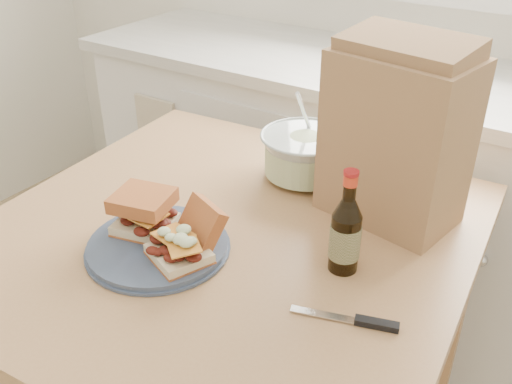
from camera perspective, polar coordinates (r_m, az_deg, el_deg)
The scene contains 9 objects.
cabinet_run at distance 2.08m, azimuth 15.43°, elevation -1.15°, with size 2.50×0.64×0.94m.
dining_table at distance 1.30m, azimuth -3.02°, elevation -8.25°, with size 1.07×1.07×0.83m.
plate at distance 1.18m, azimuth -9.78°, elevation -5.34°, with size 0.28×0.28×0.02m, color #3D4A63.
sandwich_left at distance 1.19m, azimuth -11.14°, elevation -1.91°, with size 0.14×0.13×0.08m.
sandwich_right at distance 1.12m, azimuth -6.99°, elevation -4.73°, with size 0.14×0.18×0.09m.
coleslaw_bowl at distance 1.40m, azimuth 4.92°, elevation 3.58°, with size 0.22×0.22×0.22m.
beer_bottle at distance 1.08m, azimuth 8.94°, elevation -4.14°, with size 0.06×0.06×0.21m.
knife at distance 1.01m, azimuth 10.63°, elevation -12.60°, with size 0.18×0.07×0.01m.
paper_bag at distance 1.23m, azimuth 13.83°, elevation 5.12°, with size 0.28×0.18×0.36m, color #A4794F.
Camera 1 is at (0.47, -0.03, 1.52)m, focal length 40.00 mm.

